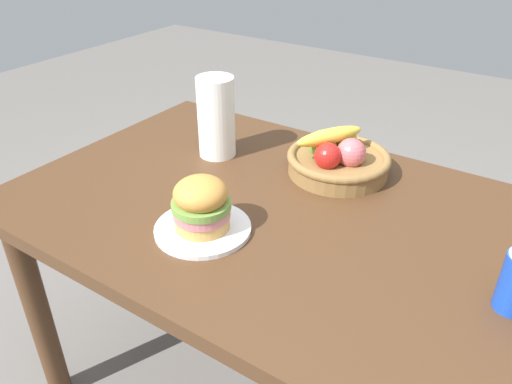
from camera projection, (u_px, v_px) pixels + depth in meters
The scene contains 5 objects.
dining_table at pixel (281, 240), 1.31m from camera, with size 1.40×0.90×0.75m.
plate at pixel (203, 229), 1.17m from camera, with size 0.23×0.23×0.01m, color white.
sandwich at pixel (201, 204), 1.13m from camera, with size 0.14×0.14×0.13m.
fruit_basket at pixel (337, 158), 1.39m from camera, with size 0.29×0.29×0.14m.
paper_towel_roll at pixel (216, 117), 1.46m from camera, with size 0.11×0.11×0.24m, color white.
Camera 1 is at (0.53, -0.92, 1.43)m, focal length 34.93 mm.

